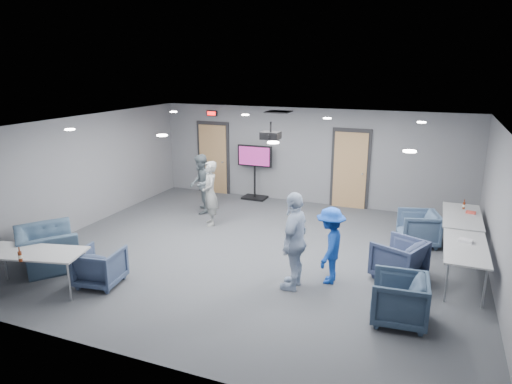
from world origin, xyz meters
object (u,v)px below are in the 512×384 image
at_px(chair_front_a, 100,267).
at_px(person_d, 330,245).
at_px(chair_right_a, 418,228).
at_px(projector, 271,135).
at_px(bottle_right, 464,205).
at_px(person_b, 201,184).
at_px(table_right_a, 462,217).
at_px(chair_front_b, 47,248).
at_px(chair_right_c, 399,299).
at_px(table_front_left, 33,254).
at_px(chair_right_b, 399,259).
at_px(bottle_front, 20,256).
at_px(tv_stand, 255,169).
at_px(person_c, 295,241).
at_px(table_right_b, 466,249).

bearing_deg(chair_front_a, person_d, -165.10).
xyz_separation_m(chair_right_a, projector, (-3.09, -1.06, 2.03)).
height_order(person_d, bottle_right, person_d).
xyz_separation_m(person_b, table_right_a, (6.39, -0.07, -0.11)).
bearing_deg(chair_front_b, projector, -102.24).
bearing_deg(chair_right_c, table_front_left, -82.19).
bearing_deg(bottle_right, chair_right_b, -113.93).
xyz_separation_m(person_d, chair_right_c, (1.30, -0.95, -0.33)).
relative_size(person_d, bottle_front, 5.68).
distance_m(chair_right_c, projector, 4.33).
distance_m(chair_right_a, bottle_front, 7.87).
relative_size(person_b, projector, 4.01).
bearing_deg(chair_right_c, chair_right_b, -179.20).
bearing_deg(table_right_a, person_d, 139.83).
height_order(chair_right_b, table_front_left, chair_right_b).
bearing_deg(projector, person_b, 150.79).
bearing_deg(table_front_left, chair_right_c, -1.31).
relative_size(bottle_right, tv_stand, 0.14).
xyz_separation_m(table_right_a, table_front_left, (-6.96, -4.91, -0.00)).
height_order(chair_right_c, bottle_right, bottle_right).
distance_m(person_b, person_d, 4.96).
xyz_separation_m(table_front_left, bottle_right, (7.00, 5.40, 0.13)).
bearing_deg(table_right_a, person_b, 89.36).
xyz_separation_m(person_c, chair_right_b, (1.69, 1.05, -0.50)).
xyz_separation_m(bottle_front, projector, (2.86, 4.07, 1.58)).
relative_size(chair_right_b, bottle_right, 3.74).
relative_size(table_right_b, bottle_front, 7.06).
bearing_deg(chair_right_c, chair_front_a, -86.62).
height_order(chair_front_b, table_front_left, chair_front_b).
bearing_deg(chair_front_a, chair_right_b, -164.09).
xyz_separation_m(chair_right_b, chair_right_c, (0.14, -1.55, 0.00)).
height_order(chair_right_a, chair_right_c, chair_right_c).
bearing_deg(table_front_left, tv_stand, 64.71).
height_order(chair_front_b, projector, projector).
height_order(table_front_left, bottle_front, bottle_front).
bearing_deg(chair_front_a, table_right_a, -152.93).
height_order(chair_right_a, table_front_left, chair_right_a).
bearing_deg(bottle_front, chair_right_c, 15.98).
bearing_deg(chair_right_b, table_right_a, 175.99).
bearing_deg(chair_right_a, bottle_front, -64.09).
xyz_separation_m(chair_right_b, table_right_b, (1.10, 0.18, 0.30)).
xyz_separation_m(bottle_front, bottle_right, (6.84, 5.79, -0.01)).
xyz_separation_m(table_right_b, tv_stand, (-5.55, 3.73, 0.22)).
relative_size(table_front_left, projector, 4.76).
bearing_deg(chair_right_b, chair_front_b, -48.49).
relative_size(bottle_right, projector, 0.56).
bearing_deg(table_right_b, chair_right_a, 26.35).
bearing_deg(chair_right_b, chair_right_a, -163.32).
distance_m(chair_right_a, chair_front_b, 7.74).
bearing_deg(chair_right_c, person_b, -128.58).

